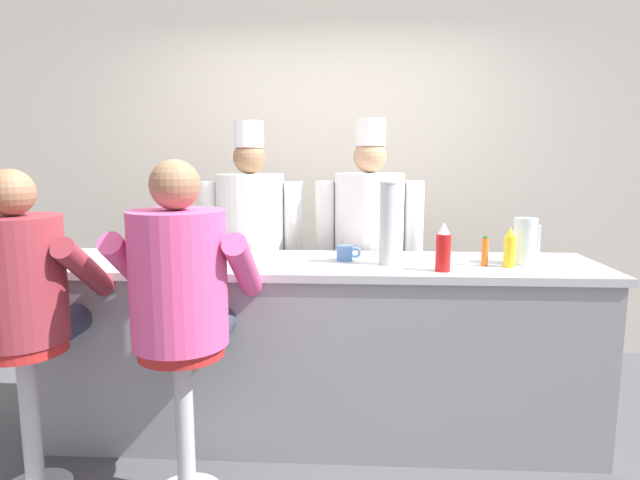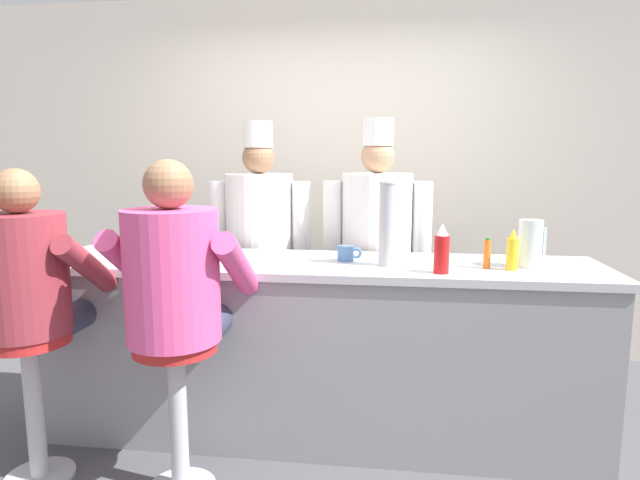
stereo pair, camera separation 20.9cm
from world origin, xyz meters
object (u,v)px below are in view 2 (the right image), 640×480
Objects in this scene: water_pitcher_clear at (530,244)px; cereal_bowl at (173,252)px; cook_in_whites_far at (376,245)px; hot_sauce_bottle_orange at (487,254)px; cup_stack_steel at (388,224)px; ketchup_bottle_red at (442,250)px; coffee_mug_tan at (64,250)px; mustard_bottle_yellow at (512,251)px; coffee_mug_blue at (346,253)px; diner_seated_maroon at (29,286)px; diner_seated_pink at (176,287)px; breakfast_plate at (207,258)px; cook_in_whites_near at (260,243)px.

water_pitcher_clear reaches higher than cereal_bowl.
cereal_bowl is 1.24m from cook_in_whites_far.
hot_sauce_bottle_orange is 0.64× the size of water_pitcher_clear.
cup_stack_steel is at bearing -83.73° from cook_in_whites_far.
ketchup_bottle_red is 1.83× the size of coffee_mug_tan.
cook_in_whites_far reaches higher than ketchup_bottle_red.
mustard_bottle_yellow is at bearing -3.48° from cereal_bowl.
water_pitcher_clear reaches higher than coffee_mug_blue.
coffee_mug_tan is at bearing -167.62° from cereal_bowl.
coffee_mug_tan is at bearing -157.20° from cook_in_whites_far.
coffee_mug_blue is at bearing 23.82° from diner_seated_maroon.
ketchup_bottle_red is 1.81× the size of coffee_mug_blue.
hot_sauce_bottle_orange is 1.49m from diner_seated_pink.
mustard_bottle_yellow is 1.56m from breakfast_plate.
ketchup_bottle_red is 0.14× the size of cook_in_whites_near.
cook_in_whites_far is at bearing 27.65° from cereal_bowl.
diner_seated_pink is (-1.62, -0.57, -0.13)m from water_pitcher_clear.
cereal_bowl is at bearing 176.11° from cup_stack_steel.
ketchup_bottle_red reaches higher than cereal_bowl.
diner_seated_pink is at bearing -159.96° from hot_sauce_bottle_orange.
cook_in_whites_far reaches higher than hot_sauce_bottle_orange.
mustard_bottle_yellow is 1.60m from diner_seated_pink.
water_pitcher_clear is at bearing 19.49° from diner_seated_pink.
ketchup_bottle_red is at bearing -67.81° from cook_in_whites_far.
hot_sauce_bottle_orange is 1.44m from breakfast_plate.
diner_seated_pink is (-0.70, -0.61, -0.05)m from coffee_mug_blue.
hot_sauce_bottle_orange is at bearing 169.57° from mustard_bottle_yellow.
coffee_mug_blue is 0.29m from cup_stack_steel.
water_pitcher_clear reaches higher than breakfast_plate.
ketchup_bottle_red is at bearing -155.84° from water_pitcher_clear.
ketchup_bottle_red is 1.57× the size of hot_sauce_bottle_orange.
coffee_mug_tan is at bearing 177.06° from ketchup_bottle_red.
diner_seated_pink is (0.26, -0.60, -0.04)m from cereal_bowl.
water_pitcher_clear is 1.59× the size of cereal_bowl.
ketchup_bottle_red is 1.91m from diner_seated_maroon.
coffee_mug_blue is at bearing 7.53° from breakfast_plate.
hot_sauce_bottle_orange is at bearing -8.34° from coffee_mug_blue.
diner_seated_pink is 1.44m from cook_in_whites_far.
coffee_mug_blue is at bearing -104.32° from cook_in_whites_far.
mustard_bottle_yellow is at bearing 12.51° from diner_seated_maroon.
cook_in_whites_near is at bearing 157.59° from water_pitcher_clear.
diner_seated_maroon is at bearing -142.58° from cook_in_whites_far.
mustard_bottle_yellow is 2.27m from diner_seated_maroon.
coffee_mug_tan is 0.50m from diner_seated_maroon.
cereal_bowl is at bearing 159.92° from breakfast_plate.
diner_seated_maroon reaches higher than coffee_mug_tan.
cup_stack_steel is 1.07m from diner_seated_pink.
breakfast_plate is 1.59× the size of cereal_bowl.
ketchup_bottle_red reaches higher than hot_sauce_bottle_orange.
diner_seated_pink reaches higher than cereal_bowl.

